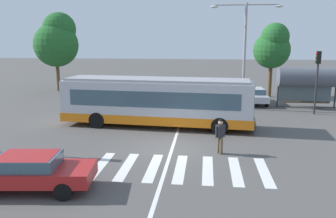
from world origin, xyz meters
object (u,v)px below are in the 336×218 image
at_px(city_transit_bus, 157,102).
at_px(foreground_sedan, 30,170).
at_px(pedestrian_crossing_street, 220,134).
at_px(traffic_light_far_corner, 317,72).
at_px(bus_stop_shelter, 307,78).
at_px(twin_arm_street_lamp, 245,43).
at_px(background_tree_right, 273,46).
at_px(parked_car_white, 159,94).
at_px(background_tree_left, 57,40).
at_px(parked_car_silver, 254,95).
at_px(parked_car_black, 131,93).
at_px(parked_car_charcoal, 221,95).
at_px(parked_car_champagne, 190,94).

height_order(city_transit_bus, foreground_sedan, city_transit_bus).
height_order(pedestrian_crossing_street, traffic_light_far_corner, traffic_light_far_corner).
bearing_deg(pedestrian_crossing_street, city_transit_bus, 126.95).
distance_m(pedestrian_crossing_street, bus_stop_shelter, 14.48).
bearing_deg(twin_arm_street_lamp, city_transit_bus, -133.81).
height_order(pedestrian_crossing_street, background_tree_right, background_tree_right).
height_order(twin_arm_street_lamp, background_tree_right, twin_arm_street_lamp).
relative_size(pedestrian_crossing_street, parked_car_white, 0.38).
relative_size(city_transit_bus, background_tree_left, 1.49).
height_order(pedestrian_crossing_street, parked_car_white, pedestrian_crossing_street).
distance_m(parked_car_white, parked_car_silver, 8.11).
bearing_deg(twin_arm_street_lamp, traffic_light_far_corner, -13.72).
bearing_deg(parked_car_silver, city_transit_bus, -129.04).
distance_m(parked_car_black, parked_car_silver, 10.70).
bearing_deg(bus_stop_shelter, background_tree_left, 163.84).
relative_size(traffic_light_far_corner, background_tree_left, 0.56).
xyz_separation_m(parked_car_black, bus_stop_shelter, (14.65, -1.42, 1.65)).
bearing_deg(traffic_light_far_corner, parked_car_black, 165.12).
distance_m(parked_car_charcoal, twin_arm_street_lamp, 5.07).
relative_size(pedestrian_crossing_street, parked_car_charcoal, 0.38).
bearing_deg(background_tree_left, twin_arm_street_lamp, -23.55).
relative_size(parked_car_champagne, background_tree_left, 0.56).
bearing_deg(parked_car_white, parked_car_black, 165.57).
bearing_deg(foreground_sedan, parked_car_champagne, 75.16).
height_order(twin_arm_street_lamp, background_tree_left, background_tree_left).
relative_size(traffic_light_far_corner, background_tree_right, 0.67).
height_order(parked_car_silver, twin_arm_street_lamp, twin_arm_street_lamp).
bearing_deg(pedestrian_crossing_street, twin_arm_street_lamp, 79.16).
height_order(city_transit_bus, twin_arm_street_lamp, twin_arm_street_lamp).
distance_m(pedestrian_crossing_street, parked_car_silver, 14.23).
height_order(foreground_sedan, twin_arm_street_lamp, twin_arm_street_lamp).
relative_size(parked_car_black, parked_car_champagne, 1.00).
height_order(traffic_light_far_corner, bus_stop_shelter, traffic_light_far_corner).
relative_size(parked_car_white, background_tree_right, 0.66).
bearing_deg(twin_arm_street_lamp, parked_car_black, 164.51).
distance_m(foreground_sedan, parked_car_black, 18.81).
xyz_separation_m(traffic_light_far_corner, background_tree_right, (-1.91, 7.57, 1.67)).
relative_size(foreground_sedan, parked_car_charcoal, 1.03).
xyz_separation_m(foreground_sedan, parked_car_charcoal, (7.56, 18.21, 0.00)).
relative_size(city_transit_bus, parked_car_black, 2.68).
relative_size(twin_arm_street_lamp, background_tree_left, 0.99).
bearing_deg(background_tree_left, parked_car_champagne, -21.78).
xyz_separation_m(twin_arm_street_lamp, background_tree_left, (-18.49, 8.06, 0.21)).
distance_m(pedestrian_crossing_street, traffic_light_far_corner, 12.52).
relative_size(parked_car_black, twin_arm_street_lamp, 0.56).
distance_m(city_transit_bus, twin_arm_street_lamp, 9.27).
height_order(parked_car_charcoal, traffic_light_far_corner, traffic_light_far_corner).
xyz_separation_m(parked_car_white, traffic_light_far_corner, (12.00, -3.21, 2.33)).
bearing_deg(bus_stop_shelter, parked_car_charcoal, 173.06).
height_order(pedestrian_crossing_street, bus_stop_shelter, bus_stop_shelter).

